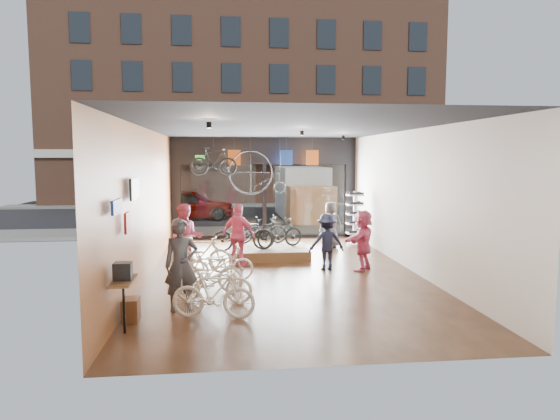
{
  "coord_description": "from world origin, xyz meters",
  "views": [
    {
      "loc": [
        -1.52,
        -12.9,
        3.05
      ],
      "look_at": [
        0.08,
        1.4,
        1.54
      ],
      "focal_mm": 32.0,
      "sensor_mm": 36.0,
      "label": 1
    }
  ],
  "objects": [
    {
      "name": "customer_4",
      "position": [
        2.07,
        3.62,
        0.78
      ],
      "size": [
        0.84,
        0.62,
        1.57
      ],
      "primitive_type": "imported",
      "rotation": [
        0.0,
        0.0,
        2.98
      ],
      "color": "#3F3F44",
      "rests_on": "ground_plane"
    },
    {
      "name": "wall_right",
      "position": [
        3.52,
        0.0,
        1.9
      ],
      "size": [
        0.04,
        12.0,
        3.8
      ],
      "primitive_type": "cube",
      "color": "beige",
      "rests_on": "ground"
    },
    {
      "name": "wall_back",
      "position": [
        0.0,
        -6.02,
        1.9
      ],
      "size": [
        7.0,
        0.04,
        3.8
      ],
      "primitive_type": "cube",
      "color": "beige",
      "rests_on": "ground"
    },
    {
      "name": "display_bike_mid",
      "position": [
        0.16,
        2.12,
        0.77
      ],
      "size": [
        1.61,
        1.02,
        0.94
      ],
      "primitive_type": "imported",
      "rotation": [
        0.0,
        0.0,
        1.98
      ],
      "color": "black",
      "rests_on": "display_platform"
    },
    {
      "name": "box_truck",
      "position": [
        2.35,
        11.0,
        1.29
      ],
      "size": [
        2.18,
        6.55,
        2.58
      ],
      "primitive_type": null,
      "color": "silver",
      "rests_on": "street_road"
    },
    {
      "name": "floor_bike_5",
      "position": [
        -2.15,
        0.26,
        0.51
      ],
      "size": [
        1.76,
        0.85,
        1.02
      ],
      "primitive_type": "imported",
      "rotation": [
        0.0,
        0.0,
        1.34
      ],
      "color": "silver",
      "rests_on": "ground_plane"
    },
    {
      "name": "street_road",
      "position": [
        0.0,
        15.0,
        -0.01
      ],
      "size": [
        30.0,
        18.0,
        0.02
      ],
      "primitive_type": "cube",
      "color": "black",
      "rests_on": "ground"
    },
    {
      "name": "floor_bike_2",
      "position": [
        -1.78,
        -2.52,
        0.45
      ],
      "size": [
        1.79,
        1.03,
        0.89
      ],
      "primitive_type": "imported",
      "rotation": [
        0.0,
        0.0,
        1.3
      ],
      "color": "silver",
      "rests_on": "ground_plane"
    },
    {
      "name": "street_car",
      "position": [
        -3.26,
        12.0,
        0.75
      ],
      "size": [
        4.38,
        1.76,
        1.49
      ],
      "primitive_type": "imported",
      "rotation": [
        0.0,
        0.0,
        1.57
      ],
      "color": "gray",
      "rests_on": "street_road"
    },
    {
      "name": "jersey_right",
      "position": [
        1.7,
        5.2,
        3.05
      ],
      "size": [
        0.45,
        0.03,
        0.55
      ],
      "primitive_type": "cube",
      "color": "#CC5919",
      "rests_on": "ceiling"
    },
    {
      "name": "floor_bike_4",
      "position": [
        -1.65,
        -0.75,
        0.44
      ],
      "size": [
        1.74,
        0.82,
        0.88
      ],
      "primitive_type": "imported",
      "rotation": [
        0.0,
        0.0,
        1.72
      ],
      "color": "silver",
      "rests_on": "ground_plane"
    },
    {
      "name": "storefront",
      "position": [
        0.0,
        6.0,
        1.9
      ],
      "size": [
        7.0,
        0.26,
        3.8
      ],
      "primitive_type": null,
      "color": "black",
      "rests_on": "ground"
    },
    {
      "name": "floor_bike_1",
      "position": [
        -1.75,
        -3.58,
        0.48
      ],
      "size": [
        1.67,
        0.78,
        0.97
      ],
      "primitive_type": "imported",
      "rotation": [
        0.0,
        0.0,
        1.36
      ],
      "color": "silver",
      "rests_on": "ground_plane"
    },
    {
      "name": "penny_farthing",
      "position": [
        -0.29,
        4.33,
        2.5
      ],
      "size": [
        1.91,
        0.06,
        1.53
      ],
      "primitive_type": null,
      "color": "black",
      "rests_on": "ceiling"
    },
    {
      "name": "jersey_mid",
      "position": [
        0.74,
        5.2,
        3.05
      ],
      "size": [
        0.45,
        0.03,
        0.55
      ],
      "primitive_type": "cube",
      "color": "#1E3F99",
      "rests_on": "ceiling"
    },
    {
      "name": "sidewalk_near",
      "position": [
        0.0,
        7.2,
        0.06
      ],
      "size": [
        30.0,
        2.4,
        0.12
      ],
      "primitive_type": "cube",
      "color": "slate",
      "rests_on": "ground"
    },
    {
      "name": "ground_plane",
      "position": [
        0.0,
        0.0,
        -0.02
      ],
      "size": [
        7.0,
        12.0,
        0.04
      ],
      "primitive_type": "cube",
      "color": "black",
      "rests_on": "ground"
    },
    {
      "name": "exit_sign",
      "position": [
        -2.4,
        5.88,
        3.05
      ],
      "size": [
        0.35,
        0.06,
        0.18
      ],
      "primitive_type": "cube",
      "color": "#198C26",
      "rests_on": "storefront"
    },
    {
      "name": "sunglasses_rack",
      "position": [
        2.95,
        3.78,
        0.95
      ],
      "size": [
        0.68,
        0.62,
        1.9
      ],
      "primitive_type": null,
      "rotation": [
        0.0,
        0.0,
        -0.35
      ],
      "color": "white",
      "rests_on": "ground_plane"
    },
    {
      "name": "hung_bike",
      "position": [
        -1.87,
        4.2,
        2.93
      ],
      "size": [
        1.61,
        0.56,
        0.95
      ],
      "primitive_type": "imported",
      "rotation": [
        0.0,
        0.0,
        1.5
      ],
      "color": "black",
      "rests_on": "ceiling"
    },
    {
      "name": "floor_bike_3",
      "position": [
        -1.86,
        -1.66,
        0.47
      ],
      "size": [
        1.62,
        0.87,
        0.94
      ],
      "primitive_type": "imported",
      "rotation": [
        0.0,
        0.0,
        1.28
      ],
      "color": "silver",
      "rests_on": "ground_plane"
    },
    {
      "name": "opposite_building",
      "position": [
        0.0,
        21.5,
        7.0
      ],
      "size": [
        26.0,
        5.0,
        14.0
      ],
      "primitive_type": "cube",
      "color": "brown",
      "rests_on": "ground"
    },
    {
      "name": "customer_0",
      "position": [
        -2.39,
        -3.01,
        0.93
      ],
      "size": [
        0.77,
        0.6,
        1.86
      ],
      "primitive_type": "imported",
      "rotation": [
        0.0,
        0.0,
        0.25
      ],
      "color": "#3F3F44",
      "rests_on": "ground_plane"
    },
    {
      "name": "customer_1",
      "position": [
        -2.55,
        0.37,
        0.92
      ],
      "size": [
        0.93,
        0.74,
        1.84
      ],
      "primitive_type": "imported",
      "rotation": [
        0.0,
        0.0,
        0.05
      ],
      "color": "#CC4C72",
      "rests_on": "ground_plane"
    },
    {
      "name": "display_bike_left",
      "position": [
        -0.99,
        1.74,
        0.79
      ],
      "size": [
        1.94,
        0.98,
        0.97
      ],
      "primitive_type": "imported",
      "rotation": [
        0.0,
        0.0,
        1.76
      ],
      "color": "black",
      "rests_on": "display_platform"
    },
    {
      "name": "sidewalk_far",
      "position": [
        0.0,
        19.0,
        0.06
      ],
      "size": [
        30.0,
        2.0,
        0.12
      ],
      "primitive_type": "cube",
      "color": "slate",
      "rests_on": "ground"
    },
    {
      "name": "customer_3",
      "position": [
        1.23,
        0.25,
        0.77
      ],
      "size": [
        1.05,
        0.68,
        1.54
      ],
      "primitive_type": "imported",
      "rotation": [
        0.0,
        0.0,
        3.25
      ],
      "color": "#161C33",
      "rests_on": "ground_plane"
    },
    {
      "name": "wall_merch",
      "position": [
        -3.38,
        -3.5,
        1.3
      ],
      "size": [
        0.4,
        2.4,
        2.6
      ],
      "primitive_type": null,
      "color": "navy",
      "rests_on": "wall_left"
    },
    {
      "name": "customer_2",
      "position": [
        -1.13,
        0.96,
        0.89
      ],
      "size": [
        1.11,
        0.92,
        1.77
      ],
      "primitive_type": "imported",
      "rotation": [
        0.0,
        0.0,
        2.58
      ],
      "color": "#CC4C72",
      "rests_on": "ground_plane"
    },
    {
      "name": "jersey_left",
      "position": [
        -1.15,
        5.2,
        3.05
      ],
      "size": [
        0.45,
        0.03,
        0.55
      ],
      "primitive_type": "cube",
      "color": "#CC5919",
      "rests_on": "ceiling"
    },
    {
      "name": "wall_left",
      "position": [
        -3.52,
        0.0,
        1.9
      ],
      "size": [
        0.04,
        12.0,
        3.8
      ],
      "primitive_type": "cube",
      "color": "#AA6835",
      "rests_on": "ground"
    },
    {
      "name": "customer_5",
      "position": [
        2.2,
        0.1,
        0.83
      ],
      "size": [
        1.3,
        1.52,
        1.65
      ],
      "primitive_type": "imported",
      "rotation": [
        0.0,
        0.0,
        4.07
      ],
      "color": "#CC4C72",
      "rests_on": "ground_plane"
    },
    {
      "name": "ceiling",
      "position": [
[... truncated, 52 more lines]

